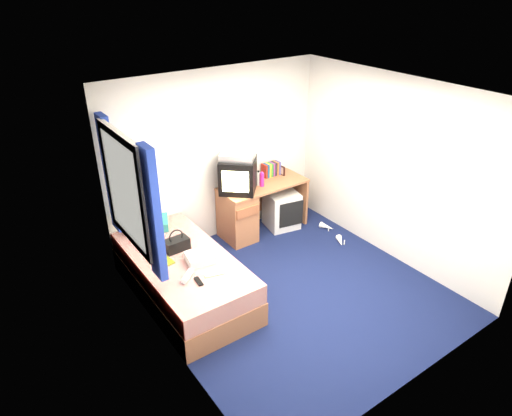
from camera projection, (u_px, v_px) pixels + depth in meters
ground at (293, 291)px, 5.55m from camera, size 3.40×3.40×0.00m
room_shell at (298, 183)px, 4.87m from camera, size 3.40×3.40×3.40m
bed at (184, 276)px, 5.37m from camera, size 1.01×2.00×0.54m
pillow at (147, 224)px, 5.80m from camera, size 0.61×0.51×0.11m
desk at (247, 210)px, 6.55m from camera, size 1.30×0.55×0.75m
storage_cube at (282, 209)px, 6.83m from camera, size 0.52×0.52×0.56m
crt_tv at (238, 175)px, 6.21m from camera, size 0.64×0.64×0.47m
vcr at (238, 156)px, 6.08m from camera, size 0.55×0.55×0.09m
book_row at (271, 169)px, 6.74m from camera, size 0.27×0.13×0.20m
picture_frame at (282, 170)px, 6.78m from camera, size 0.03×0.12×0.14m
pink_water_bottle at (262, 180)px, 6.41m from camera, size 0.07×0.07×0.19m
aerosol_can at (258, 179)px, 6.44m from camera, size 0.06×0.06×0.20m
handbag at (177, 244)px, 5.34m from camera, size 0.29×0.17×0.27m
towel at (200, 258)px, 5.14m from camera, size 0.34×0.30×0.10m
magazine at (161, 261)px, 5.16m from camera, size 0.24×0.30×0.01m
water_bottle at (187, 276)px, 4.86m from camera, size 0.20×0.18×0.07m
colour_swatch_fan at (214, 274)px, 4.93m from camera, size 0.23×0.11×0.01m
remote_control at (199, 281)px, 4.82m from camera, size 0.07×0.16×0.02m
window_assembly at (128, 192)px, 4.75m from camera, size 0.11×1.42×1.40m
white_heels at (333, 234)px, 6.67m from camera, size 0.30×0.65×0.09m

